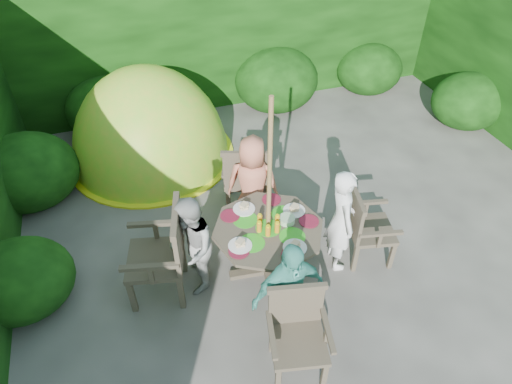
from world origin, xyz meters
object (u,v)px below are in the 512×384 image
object	(u,v)px
garden_chair_front	(297,331)
child_right	(341,220)
garden_chair_right	(365,226)
patio_table	(268,235)
child_back	(252,184)
garden_chair_left	(163,253)
garden_chair_back	(246,177)
child_left	(192,246)
parasol_pole	(269,198)
child_front	(288,294)
dome_tent	(154,156)

from	to	relation	value
garden_chair_front	child_right	world-z (taller)	child_right
garden_chair_right	child_right	bearing A→B (deg)	97.64
patio_table	child_back	xyz separation A→B (m)	(0.08, 0.79, 0.05)
garden_chair_left	child_right	size ratio (longest dim) A/B	0.83
garden_chair_back	child_left	distance (m)	1.35
parasol_pole	child_left	xyz separation A→B (m)	(-0.80, 0.09, -0.51)
patio_table	parasol_pole	distance (m)	0.52
child_left	child_front	xyz separation A→B (m)	(0.71, -0.88, 0.03)
child_front	child_right	bearing A→B (deg)	32.76
child_left	parasol_pole	bearing A→B (deg)	93.78
parasol_pole	garden_chair_left	xyz separation A→B (m)	(-1.08, 0.11, -0.53)
garden_chair_left	dome_tent	bearing A→B (deg)	-171.03
child_right	child_back	size ratio (longest dim) A/B	1.01
child_left	dome_tent	size ratio (longest dim) A/B	0.43
parasol_pole	garden_chair_front	bearing A→B (deg)	-95.82
parasol_pole	garden_chair_left	size ratio (longest dim) A/B	2.07
garden_chair_front	child_left	xyz separation A→B (m)	(-0.68, 1.18, 0.12)
garden_chair_left	garden_chair_back	bearing A→B (deg)	143.36
garden_chair_front	child_left	world-z (taller)	child_left
garden_chair_left	child_right	distance (m)	1.89
child_back	dome_tent	world-z (taller)	dome_tent
garden_chair_front	parasol_pole	bearing A→B (deg)	96.54
patio_table	parasol_pole	xyz separation A→B (m)	(-0.00, -0.00, 0.52)
garden_chair_right	child_left	world-z (taller)	child_left
patio_table	garden_chair_right	bearing A→B (deg)	-5.86
parasol_pole	child_back	size ratio (longest dim) A/B	1.75
garden_chair_left	child_back	bearing A→B (deg)	134.04
garden_chair_left	dome_tent	world-z (taller)	dome_tent
parasol_pole	garden_chair_right	distance (m)	1.26
garden_chair_back	patio_table	bearing A→B (deg)	104.15
garden_chair_left	parasol_pole	bearing A→B (deg)	97.89
parasol_pole	child_front	bearing A→B (deg)	-96.25
garden_chair_left	garden_chair_front	xyz separation A→B (m)	(0.97, -1.20, -0.10)
dome_tent	garden_chair_front	bearing A→B (deg)	-83.02
child_right	child_back	world-z (taller)	child_right
parasol_pole	child_left	distance (m)	0.95
child_front	child_left	bearing A→B (deg)	122.76
garden_chair_back	garden_chair_front	bearing A→B (deg)	103.66
child_left	child_right	bearing A→B (deg)	93.78
garden_chair_left	garden_chair_front	world-z (taller)	garden_chair_left
garden_chair_left	child_left	xyz separation A→B (m)	(0.29, -0.02, 0.02)
child_right	child_left	distance (m)	1.60
patio_table	dome_tent	distance (m)	2.82
garden_chair_back	child_back	size ratio (longest dim) A/B	0.76
garden_chair_left	child_back	distance (m)	1.36
garden_chair_right	patio_table	bearing A→B (deg)	96.43
garden_chair_back	child_back	distance (m)	0.32
child_right	parasol_pole	bearing A→B (deg)	92.34
parasol_pole	child_back	xyz separation A→B (m)	(0.09, 0.80, -0.47)
child_right	child_left	bearing A→B (deg)	92.34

